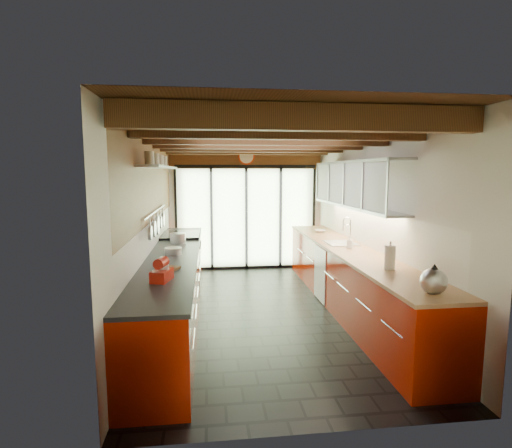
# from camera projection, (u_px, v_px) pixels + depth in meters

# --- Properties ---
(ground) EXTENTS (5.50, 5.50, 0.00)m
(ground) POSITION_uv_depth(u_px,v_px,m) (264.00, 312.00, 5.83)
(ground) COLOR black
(ground) RESTS_ON ground
(room_shell) EXTENTS (5.50, 5.50, 5.50)m
(room_shell) POSITION_uv_depth(u_px,v_px,m) (264.00, 199.00, 5.61)
(room_shell) COLOR silver
(room_shell) RESTS_ON ground
(ceiling_beams) EXTENTS (3.14, 5.06, 4.90)m
(ceiling_beams) POSITION_uv_depth(u_px,v_px,m) (261.00, 143.00, 5.88)
(ceiling_beams) COLOR #593316
(ceiling_beams) RESTS_ON ground
(glass_door) EXTENTS (2.95, 0.10, 2.90)m
(glass_door) POSITION_uv_depth(u_px,v_px,m) (246.00, 190.00, 8.26)
(glass_door) COLOR #C6EAAD
(glass_door) RESTS_ON ground
(left_counter) EXTENTS (0.68, 5.00, 0.92)m
(left_counter) POSITION_uv_depth(u_px,v_px,m) (175.00, 284.00, 5.62)
(left_counter) COLOR #9B1500
(left_counter) RESTS_ON ground
(range_stove) EXTENTS (0.66, 0.90, 0.97)m
(range_stove) POSITION_uv_depth(u_px,v_px,m) (181.00, 261.00, 7.04)
(range_stove) COLOR silver
(range_stove) RESTS_ON ground
(right_counter) EXTENTS (0.68, 5.00, 0.92)m
(right_counter) POSITION_uv_depth(u_px,v_px,m) (349.00, 279.00, 5.92)
(right_counter) COLOR #9B1500
(right_counter) RESTS_ON ground
(sink_assembly) EXTENTS (0.45, 0.52, 0.43)m
(sink_assembly) POSITION_uv_depth(u_px,v_px,m) (342.00, 241.00, 6.25)
(sink_assembly) COLOR silver
(sink_assembly) RESTS_ON right_counter
(upper_cabinets_right) EXTENTS (0.34, 3.00, 3.00)m
(upper_cabinets_right) POSITION_uv_depth(u_px,v_px,m) (355.00, 184.00, 6.05)
(upper_cabinets_right) COLOR silver
(upper_cabinets_right) RESTS_ON ground
(left_wall_fixtures) EXTENTS (0.28, 2.60, 0.96)m
(left_wall_fixtures) POSITION_uv_depth(u_px,v_px,m) (159.00, 185.00, 5.60)
(left_wall_fixtures) COLOR silver
(left_wall_fixtures) RESTS_ON ground
(stand_mixer) EXTENTS (0.23, 0.31, 0.25)m
(stand_mixer) POSITION_uv_depth(u_px,v_px,m) (162.00, 271.00, 4.10)
(stand_mixer) COLOR red
(stand_mixer) RESTS_ON left_counter
(pot_large) EXTENTS (0.32, 0.32, 0.16)m
(pot_large) POSITION_uv_depth(u_px,v_px,m) (178.00, 238.00, 6.29)
(pot_large) COLOR silver
(pot_large) RESTS_ON left_counter
(pot_small) EXTENTS (0.24, 0.24, 0.09)m
(pot_small) POSITION_uv_depth(u_px,v_px,m) (173.00, 251.00, 5.44)
(pot_small) COLOR silver
(pot_small) RESTS_ON left_counter
(cutting_board) EXTENTS (0.31, 0.37, 0.03)m
(cutting_board) POSITION_uv_depth(u_px,v_px,m) (166.00, 269.00, 4.54)
(cutting_board) COLOR brown
(cutting_board) RESTS_ON left_counter
(kettle) EXTENTS (0.31, 0.34, 0.29)m
(kettle) POSITION_uv_depth(u_px,v_px,m) (434.00, 280.00, 3.67)
(kettle) COLOR silver
(kettle) RESTS_ON right_counter
(paper_towel) EXTENTS (0.15, 0.15, 0.33)m
(paper_towel) POSITION_uv_depth(u_px,v_px,m) (390.00, 258.00, 4.56)
(paper_towel) COLOR white
(paper_towel) RESTS_ON right_counter
(soap_bottle) EXTENTS (0.11, 0.11, 0.18)m
(soap_bottle) POSITION_uv_depth(u_px,v_px,m) (350.00, 242.00, 5.86)
(soap_bottle) COLOR silver
(soap_bottle) RESTS_ON right_counter
(bowl) EXTENTS (0.20, 0.20, 0.05)m
(bowl) POSITION_uv_depth(u_px,v_px,m) (320.00, 231.00, 7.40)
(bowl) COLOR silver
(bowl) RESTS_ON right_counter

